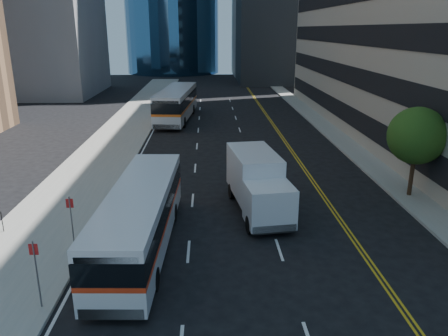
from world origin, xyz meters
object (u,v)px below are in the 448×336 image
object	(u,v)px
street_tree	(417,136)
bus_rear	(177,103)
bus_front	(141,217)
box_truck	(258,183)

from	to	relation	value
street_tree	bus_rear	xyz separation A→B (m)	(-14.85, 23.21, -1.85)
bus_rear	bus_front	bearing A→B (deg)	-84.02
bus_front	bus_rear	xyz separation A→B (m)	(-0.29, 28.84, 0.26)
bus_front	bus_rear	bearing A→B (deg)	93.07
bus_rear	box_truck	bearing A→B (deg)	-71.45
street_tree	box_truck	distance (m)	9.40
bus_front	box_truck	size ratio (longest dim) A/B	1.65
bus_front	street_tree	bearing A→B (deg)	23.64
bus_front	bus_rear	distance (m)	28.85
street_tree	box_truck	xyz separation A→B (m)	(-9.02, -1.73, -2.02)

